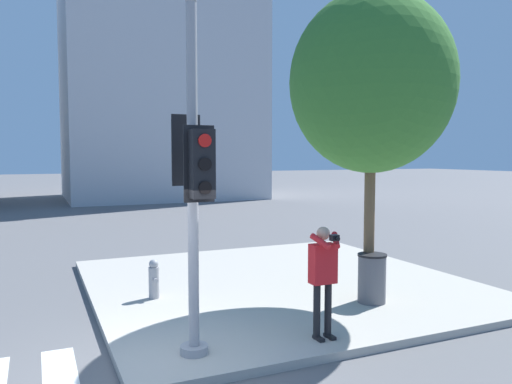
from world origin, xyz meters
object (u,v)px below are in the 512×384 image
person_photographer (323,272)px  trash_bin (372,278)px  street_tree (372,83)px  traffic_signal_pole (192,176)px  fire_hydrant (154,279)px

person_photographer → trash_bin: person_photographer is taller
street_tree → traffic_signal_pole: bearing=-162.7°
trash_bin → street_tree: bearing=70.2°
traffic_signal_pole → street_tree: (3.91, 1.22, 1.65)m
fire_hydrant → trash_bin: bearing=-27.8°
trash_bin → fire_hydrant: bearing=152.2°
traffic_signal_pole → trash_bin: bearing=14.7°
person_photographer → street_tree: size_ratio=0.29×
person_photographer → street_tree: 3.96m
traffic_signal_pole → trash_bin: (3.84, 1.01, -2.06)m
street_tree → trash_bin: bearing=-109.8°
person_photographer → trash_bin: 2.30m
trash_bin → person_photographer: bearing=-146.3°
person_photographer → fire_hydrant: 3.78m
traffic_signal_pole → fire_hydrant: 3.68m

